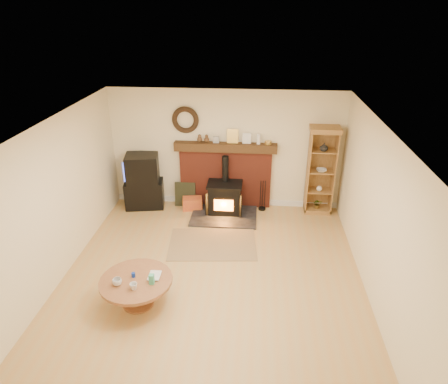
# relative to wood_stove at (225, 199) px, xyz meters

# --- Properties ---
(ground) EXTENTS (5.50, 5.50, 0.00)m
(ground) POSITION_rel_wood_stove_xyz_m (-0.01, -2.27, -0.34)
(ground) COLOR tan
(ground) RESTS_ON ground
(room_shell) EXTENTS (5.02, 5.52, 2.61)m
(room_shell) POSITION_rel_wood_stove_xyz_m (-0.03, -2.18, 1.38)
(room_shell) COLOR beige
(room_shell) RESTS_ON ground
(chimney_breast) EXTENTS (2.20, 0.22, 1.78)m
(chimney_breast) POSITION_rel_wood_stove_xyz_m (-0.01, 0.40, 0.47)
(chimney_breast) COLOR maroon
(chimney_breast) RESTS_ON ground
(wood_stove) EXTENTS (1.40, 1.00, 1.26)m
(wood_stove) POSITION_rel_wood_stove_xyz_m (0.00, 0.00, 0.00)
(wood_stove) COLOR black
(wood_stove) RESTS_ON ground
(area_rug) EXTENTS (1.74, 1.27, 0.01)m
(area_rug) POSITION_rel_wood_stove_xyz_m (-0.12, -1.27, -0.33)
(area_rug) COLOR brown
(area_rug) RESTS_ON ground
(tv_unit) EXTENTS (0.92, 0.71, 1.22)m
(tv_unit) POSITION_rel_wood_stove_xyz_m (-1.82, 0.20, 0.25)
(tv_unit) COLOR black
(tv_unit) RESTS_ON ground
(curio_cabinet) EXTENTS (0.62, 0.44, 1.92)m
(curio_cabinet) POSITION_rel_wood_stove_xyz_m (2.02, 0.28, 0.63)
(curio_cabinet) COLOR brown
(curio_cabinet) RESTS_ON ground
(firelog_box) EXTENTS (0.47, 0.34, 0.27)m
(firelog_box) POSITION_rel_wood_stove_xyz_m (-0.73, 0.13, -0.20)
(firelog_box) COLOR orange
(firelog_box) RESTS_ON ground
(leaning_painting) EXTENTS (0.46, 0.12, 0.55)m
(leaning_painting) POSITION_rel_wood_stove_xyz_m (-0.91, 0.28, -0.06)
(leaning_painting) COLOR black
(leaning_painting) RESTS_ON ground
(fire_tools) EXTENTS (0.16, 0.16, 0.70)m
(fire_tools) POSITION_rel_wood_stove_xyz_m (0.82, 0.23, -0.20)
(fire_tools) COLOR black
(fire_tools) RESTS_ON ground
(coffee_table) EXTENTS (1.09, 1.09, 0.62)m
(coffee_table) POSITION_rel_wood_stove_xyz_m (-1.07, -3.03, 0.04)
(coffee_table) COLOR brown
(coffee_table) RESTS_ON ground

